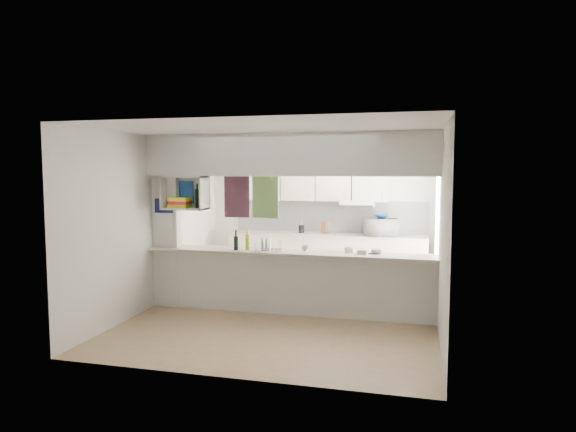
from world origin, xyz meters
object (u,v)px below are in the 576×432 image
(dish_rack, at_px, (269,245))
(wine_bottles, at_px, (242,242))
(bowl, at_px, (382,216))
(microwave, at_px, (381,227))

(dish_rack, height_order, wine_bottles, wine_bottles)
(wine_bottles, bearing_deg, bowl, 49.03)
(bowl, bearing_deg, wine_bottles, -130.97)
(bowl, xyz_separation_m, dish_rack, (-1.47, -2.12, -0.27))
(microwave, distance_m, dish_rack, 2.55)
(bowl, height_order, wine_bottles, bowl)
(dish_rack, bearing_deg, microwave, 45.80)
(bowl, height_order, dish_rack, bowl)
(dish_rack, bearing_deg, wine_bottles, 175.06)
(bowl, relative_size, wine_bottles, 0.80)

